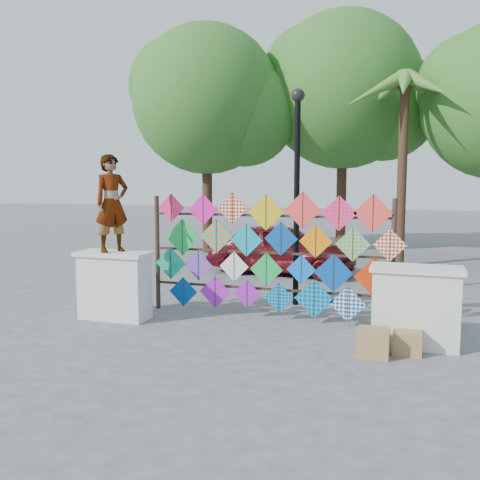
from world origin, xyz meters
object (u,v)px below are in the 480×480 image
Objects in this scene: vendor_woman at (112,203)px; lamppost at (297,176)px; kite_rack at (272,255)px; sedan at (282,249)px.

vendor_woman is 3.76m from lamppost.
vendor_woman reaches higher than kite_rack.
vendor_woman is 6.22m from sedan.
lamppost is at bearing -22.66° from vendor_woman.
sedan is at bearing 108.48° from lamppost.
kite_rack is at bearing -40.54° from vendor_woman.
lamppost reaches higher than vendor_woman.
kite_rack reaches higher than sedan.
vendor_woman reaches higher than sedan.
lamppost is at bearing -157.67° from sedan.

